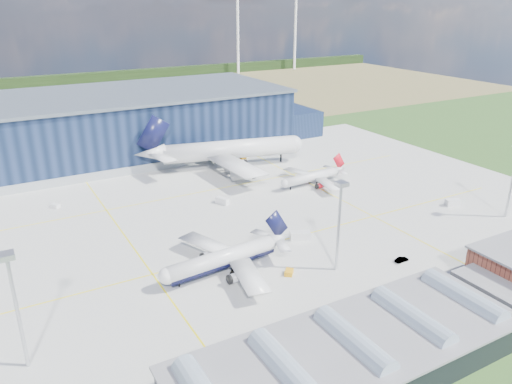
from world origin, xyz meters
name	(u,v)px	position (x,y,z in m)	size (l,w,h in m)	color
ground	(243,232)	(0.00, 0.00, 0.00)	(600.00, 600.00, 0.00)	#29481B
apron	(227,219)	(0.00, 10.00, 0.03)	(220.00, 160.00, 0.08)	#A5A5A0
farmland	(82,103)	(0.00, 220.00, 0.00)	(600.00, 220.00, 0.01)	olive
treeline	(60,80)	(0.00, 300.00, 4.00)	(600.00, 8.00, 8.00)	black
hangar	(146,124)	(2.81, 94.80, 11.62)	(145.00, 62.00, 26.10)	#0F1B33
glass_concourse	(368,348)	(-6.45, -60.00, 3.69)	(78.00, 23.00, 8.60)	black
light_mast_west	(14,293)	(-60.00, -30.00, 15.43)	(2.60, 2.60, 23.00)	#B8B9BF
light_mast_center	(340,212)	(10.00, -30.00, 15.43)	(2.60, 2.60, 23.00)	#B8B9BF
airliner_navy	(222,250)	(-14.81, -17.43, 6.07)	(37.24, 36.43, 12.14)	silver
airliner_red	(311,173)	(39.37, 22.00, 4.79)	(29.38, 28.74, 9.58)	silver
airliner_widebody	(230,140)	(24.01, 55.00, 10.93)	(67.06, 65.60, 21.87)	silver
gse_tug_a	(277,337)	(-16.87, -46.00, 0.73)	(2.13, 3.49, 1.45)	orange
gse_tug_b	(289,272)	(-1.29, -26.27, 0.60)	(1.84, 2.76, 1.20)	orange
gse_van_a	(300,236)	(11.59, -11.99, 1.20)	(2.41, 5.51, 2.41)	silver
gse_van_b	(222,201)	(4.32, 22.03, 1.03)	(2.05, 4.48, 2.05)	silver
gse_tug_c	(242,157)	(32.83, 62.00, 0.77)	(2.20, 3.53, 1.54)	orange
gse_cart_b	(55,206)	(-43.62, 45.18, 0.62)	(1.92, 2.88, 1.25)	silver
gse_van_c	(453,203)	(68.05, -16.00, 1.09)	(2.18, 4.55, 2.18)	silver
car_a	(412,295)	(17.32, -48.00, 0.56)	(1.33, 3.29, 1.12)	#99999E
car_b	(402,260)	(26.94, -35.04, 0.63)	(1.33, 3.80, 1.25)	#99999E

